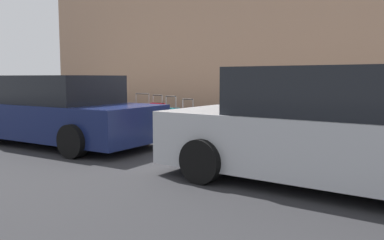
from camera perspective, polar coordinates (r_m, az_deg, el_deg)
ground_plane at (r=9.37m, az=-5.06°, el=-3.17°), size 40.00×40.00×0.00m
sidewalk_curb at (r=11.37m, az=3.11°, el=-1.16°), size 18.00×5.00×0.14m
building_facade_sidewalk_side at (r=16.33m, az=13.67°, el=16.26°), size 24.00×3.00×8.86m
suitcase_red_0 at (r=8.41m, az=15.06°, el=-1.48°), size 0.49×0.27×0.79m
suitcase_maroon_1 at (r=8.69m, az=11.48°, el=-1.31°), size 0.50×0.30×0.58m
suitcase_olive_2 at (r=8.84m, az=7.69°, el=-0.94°), size 0.47×0.27×0.80m
suitcase_black_3 at (r=9.17m, az=4.75°, el=-0.84°), size 0.44×0.20×0.74m
suitcase_navy_4 at (r=9.37m, az=1.74°, el=-0.46°), size 0.40×0.23×0.65m
suitcase_silver_5 at (r=9.68m, az=-0.59°, el=-0.38°), size 0.37×0.20×0.86m
suitcase_teal_6 at (r=9.93m, az=-3.00°, el=-0.02°), size 0.37×0.25×0.92m
suitcase_red_7 at (r=10.26m, az=-4.90°, el=0.45°), size 0.35×0.22×0.93m
suitcase_maroon_8 at (r=10.63m, az=-7.03°, el=0.40°), size 0.51×0.28×0.95m
fire_hydrant at (r=11.29m, az=-10.70°, el=1.12°), size 0.39×0.21×0.78m
bollard_post at (r=11.68m, az=-13.54°, el=1.42°), size 0.13×0.13×0.89m
parking_meter at (r=8.26m, az=23.44°, el=1.85°), size 0.12×0.09×1.27m
parked_car_silver_0 at (r=5.88m, az=18.85°, el=-1.40°), size 4.80×2.13×1.65m
parked_car_navy_1 at (r=9.45m, az=-18.24°, el=1.08°), size 4.79×2.33×1.54m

